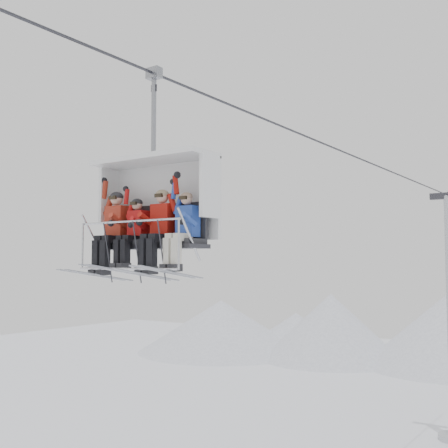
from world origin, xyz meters
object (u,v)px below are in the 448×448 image
Objects in this scene: chairlift_carrier at (158,203)px; skier_far_right at (183,228)px; skier_center_left at (134,231)px; skier_center_right at (160,227)px; skier_far_left at (114,228)px.

chairlift_carrier is 2.36× the size of skier_far_right.
skier_center_left is 1.24m from skier_far_right.
skier_center_right is 0.59m from skier_far_right.
skier_far_left is 1.22m from skier_center_right.
skier_center_right is at bearing 1.43° from skier_center_left.
skier_center_right is (0.65, 0.02, 0.06)m from skier_center_left.
chairlift_carrier reaches higher than skier_center_left.
skier_center_left is 0.99× the size of skier_center_right.
skier_far_left reaches higher than skier_far_right.
skier_center_right is (0.33, -0.31, -0.50)m from chairlift_carrier.
chairlift_carrier is 2.33× the size of skier_center_right.
skier_far_right is (1.24, 0.00, 0.02)m from skier_center_left.
skier_center_right reaches higher than skier_center_left.
skier_center_right reaches higher than skier_far_right.
skier_center_right is (1.22, -0.00, -0.02)m from skier_far_left.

